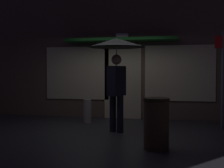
# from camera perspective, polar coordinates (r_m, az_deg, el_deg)

# --- Properties ---
(ground_plane) EXTENTS (18.00, 18.00, 0.00)m
(ground_plane) POSITION_cam_1_polar(r_m,az_deg,el_deg) (7.10, -0.96, -8.98)
(ground_plane) COLOR #2D2D33
(building_facade) EXTENTS (10.78, 1.00, 3.84)m
(building_facade) POSITION_cam_1_polar(r_m,az_deg,el_deg) (9.28, 2.20, 5.50)
(building_facade) COLOR brown
(building_facade) RESTS_ON ground
(person_with_umbrella) EXTENTS (1.27, 1.27, 2.15)m
(person_with_umbrella) POSITION_cam_1_polar(r_m,az_deg,el_deg) (7.00, 0.85, 5.32)
(person_with_umbrella) COLOR black
(person_with_umbrella) RESTS_ON ground
(street_sign_post) EXTENTS (0.40, 0.07, 2.35)m
(street_sign_post) POSITION_cam_1_polar(r_m,az_deg,el_deg) (7.78, 19.94, 1.75)
(street_sign_post) COLOR #595B60
(street_sign_post) RESTS_ON ground
(sidewalk_bollard) EXTENTS (0.22, 0.22, 0.63)m
(sidewalk_bollard) POSITION_cam_1_polar(r_m,az_deg,el_deg) (8.39, -4.62, -5.05)
(sidewalk_bollard) COLOR #B2A899
(sidewalk_bollard) RESTS_ON ground
(trash_bin) EXTENTS (0.47, 0.47, 0.92)m
(trash_bin) POSITION_cam_1_polar(r_m,az_deg,el_deg) (5.57, 8.25, -7.27)
(trash_bin) COLOR #473823
(trash_bin) RESTS_ON ground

